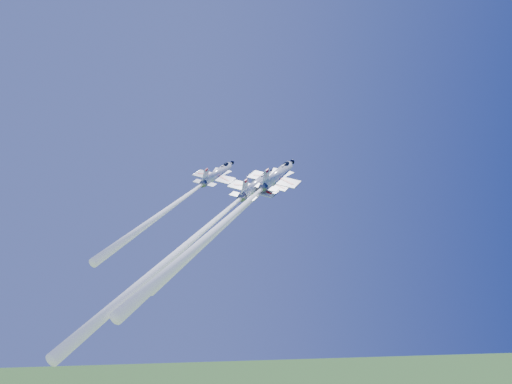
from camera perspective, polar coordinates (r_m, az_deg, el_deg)
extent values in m
cylinder|color=white|center=(129.09, 1.64, 0.99)|extent=(2.82, 7.58, 9.75)
cone|color=white|center=(134.25, 2.68, 1.91)|extent=(2.36, 2.93, 2.80)
cone|color=black|center=(135.46, 2.91, 2.12)|extent=(1.19, 1.48, 1.40)
cone|color=slate|center=(124.40, 0.61, 0.06)|extent=(2.31, 2.41, 2.01)
ellipsoid|color=black|center=(132.18, 2.34, 1.83)|extent=(2.22, 2.58, 2.14)
cube|color=black|center=(131.00, 2.13, 1.72)|extent=(0.67, 0.85, 0.71)
cube|color=white|center=(128.31, 1.45, 0.74)|extent=(8.75, 6.37, 3.97)
cube|color=white|center=(131.18, 1.55, 1.33)|extent=(2.46, 2.43, 1.70)
cube|color=white|center=(130.47, 2.41, 1.13)|extent=(2.46, 2.43, 1.70)
cube|color=white|center=(125.11, 0.76, 0.17)|extent=(4.73, 3.41, 2.13)
cube|color=white|center=(124.73, 0.85, 0.80)|extent=(1.39, 2.86, 3.16)
cube|color=red|center=(124.46, 0.93, 1.32)|extent=(0.73, 1.02, 0.93)
cube|color=black|center=(129.42, 1.62, 0.67)|extent=(5.19, 6.02, 4.37)
sphere|color=white|center=(124.22, 0.57, 0.03)|extent=(0.84, 1.00, 0.92)
cone|color=white|center=(107.40, -4.10, -4.15)|extent=(4.49, 25.31, 36.34)
cylinder|color=white|center=(126.12, -3.97, 1.80)|extent=(3.05, 8.19, 10.53)
cone|color=white|center=(131.46, -2.60, 2.79)|extent=(2.55, 3.17, 3.02)
cone|color=black|center=(132.72, -2.30, 3.01)|extent=(1.29, 1.59, 1.52)
cone|color=slate|center=(121.29, -5.34, 0.81)|extent=(2.49, 2.60, 2.18)
ellipsoid|color=black|center=(129.31, -3.07, 2.72)|extent=(2.40, 2.78, 2.31)
cube|color=black|center=(128.09, -3.35, 2.60)|extent=(0.72, 0.92, 0.77)
cube|color=white|center=(125.32, -4.22, 1.53)|extent=(9.45, 6.88, 4.29)
cube|color=white|center=(128.40, -3.97, 2.16)|extent=(2.65, 2.62, 1.84)
cube|color=white|center=(127.42, -3.06, 1.95)|extent=(2.65, 2.62, 1.84)
cube|color=white|center=(122.03, -5.14, 0.92)|extent=(5.11, 3.68, 2.30)
cube|color=white|center=(121.61, -5.07, 1.62)|extent=(1.50, 3.09, 3.41)
cube|color=red|center=(121.33, -4.99, 2.20)|extent=(0.79, 1.11, 1.01)
cube|color=black|center=(126.46, -3.98, 1.45)|extent=(5.61, 6.50, 4.72)
sphere|color=white|center=(121.11, -5.40, 0.77)|extent=(0.91, 1.08, 1.00)
cone|color=white|center=(107.90, -10.04, -2.59)|extent=(4.27, 21.52, 30.56)
cylinder|color=white|center=(121.46, 2.07, 1.62)|extent=(3.64, 9.77, 12.57)
cone|color=white|center=(128.18, 3.44, 2.84)|extent=(3.04, 3.78, 3.60)
cone|color=black|center=(129.76, 3.74, 3.11)|extent=(1.53, 1.90, 1.81)
cone|color=slate|center=(115.38, 0.66, 0.37)|extent=(2.97, 3.11, 2.60)
ellipsoid|color=black|center=(125.50, 3.00, 2.75)|extent=(2.86, 3.32, 2.76)
cube|color=black|center=(123.97, 2.72, 2.61)|extent=(0.86, 1.09, 0.92)
cube|color=white|center=(120.45, 1.81, 1.28)|extent=(11.28, 8.21, 5.12)
cube|color=white|center=(124.17, 1.94, 2.07)|extent=(3.17, 3.13, 2.20)
cube|color=white|center=(123.26, 3.11, 1.80)|extent=(3.17, 3.13, 2.20)
cube|color=white|center=(116.30, 0.87, 0.51)|extent=(6.10, 4.40, 2.74)
cube|color=white|center=(115.82, 0.99, 1.39)|extent=(1.79, 3.68, 4.07)
cube|color=red|center=(115.50, 1.10, 2.12)|extent=(0.94, 1.32, 1.20)
cube|color=black|center=(121.87, 2.04, 1.19)|extent=(6.69, 7.76, 5.63)
sphere|color=white|center=(115.15, 0.60, 0.32)|extent=(1.08, 1.29, 1.19)
cone|color=white|center=(96.45, -5.22, -4.82)|extent=(5.39, 28.66, 40.92)
cylinder|color=white|center=(118.42, -0.01, 0.67)|extent=(3.41, 9.16, 11.77)
cone|color=white|center=(124.57, 1.42, 1.89)|extent=(2.85, 3.54, 3.38)
cone|color=black|center=(126.02, 1.73, 2.16)|extent=(1.44, 1.78, 1.70)
cone|color=slate|center=(112.87, -1.46, -0.57)|extent=(2.78, 2.91, 2.43)
ellipsoid|color=black|center=(122.10, 0.95, 1.79)|extent=(2.68, 3.11, 2.58)
cube|color=black|center=(120.69, 0.66, 1.64)|extent=(0.81, 1.02, 0.86)
cube|color=white|center=(117.51, -0.27, 0.34)|extent=(10.56, 7.69, 4.80)
cube|color=white|center=(120.95, -0.09, 1.13)|extent=(2.97, 2.93, 2.06)
cube|color=white|center=(120.03, 1.02, 0.86)|extent=(2.97, 2.93, 2.06)
cube|color=white|center=(113.71, -1.25, -0.43)|extent=(5.71, 4.12, 2.57)
cube|color=white|center=(113.23, -1.14, 0.40)|extent=(1.68, 3.45, 3.81)
cube|color=red|center=(112.90, -1.04, 1.10)|extent=(0.88, 1.24, 1.12)
cube|color=black|center=(118.83, -0.03, 0.26)|extent=(6.27, 7.27, 5.27)
sphere|color=white|center=(112.66, -1.52, -0.62)|extent=(1.01, 1.21, 1.12)
cone|color=white|center=(92.89, -8.71, -6.73)|extent=(5.48, 31.18, 44.82)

